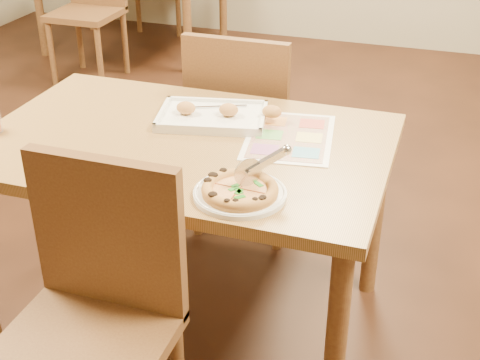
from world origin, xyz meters
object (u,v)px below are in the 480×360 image
(chair_near, at_px, (95,290))
(chair_far, at_px, (243,113))
(plate, at_px, (240,194))
(dining_table, at_px, (185,163))
(pizza, at_px, (240,190))
(appetizer_tray, at_px, (216,116))
(pizza_cutter, at_px, (261,165))
(menu, at_px, (289,137))

(chair_near, height_order, chair_far, same)
(plate, bearing_deg, dining_table, 135.10)
(plate, distance_m, pizza, 0.02)
(plate, xyz_separation_m, pizza, (0.00, -0.01, 0.02))
(plate, bearing_deg, appetizer_tray, 117.74)
(chair_near, bearing_deg, chair_far, 90.00)
(pizza_cutter, bearing_deg, plate, 177.58)
(dining_table, xyz_separation_m, plate, (0.28, -0.28, 0.09))
(dining_table, distance_m, chair_far, 0.61)
(chair_near, bearing_deg, appetizer_tray, 86.54)
(dining_table, distance_m, pizza, 0.42)
(pizza, relative_size, appetizer_tray, 0.49)
(menu, bearing_deg, plate, -94.47)
(dining_table, relative_size, appetizer_tray, 3.03)
(dining_table, relative_size, menu, 3.41)
(pizza, relative_size, menu, 0.55)
(dining_table, bearing_deg, chair_far, 90.00)
(dining_table, relative_size, plate, 5.11)
(chair_far, distance_m, plate, 0.94)
(chair_far, height_order, pizza, chair_far)
(pizza, bearing_deg, appetizer_tray, 117.58)
(chair_far, height_order, appetizer_tray, chair_far)
(pizza, bearing_deg, chair_near, -132.78)
(plate, distance_m, pizza_cutter, 0.10)
(chair_near, relative_size, appetizer_tray, 1.10)
(pizza, xyz_separation_m, pizza_cutter, (0.04, 0.05, 0.06))
(chair_near, relative_size, menu, 1.23)
(pizza, xyz_separation_m, menu, (0.03, 0.41, -0.02))
(dining_table, height_order, appetizer_tray, appetizer_tray)
(dining_table, xyz_separation_m, pizza_cutter, (0.33, -0.24, 0.17))
(chair_near, height_order, appetizer_tray, chair_near)
(plate, relative_size, pizza, 1.22)
(appetizer_tray, xyz_separation_m, menu, (0.27, -0.05, -0.01))
(pizza, height_order, appetizer_tray, appetizer_tray)
(pizza, bearing_deg, menu, 86.01)
(menu, bearing_deg, appetizer_tray, 169.75)
(chair_far, relative_size, plate, 1.85)
(appetizer_tray, bearing_deg, menu, -10.25)
(chair_near, height_order, pizza, chair_near)
(chair_far, height_order, pizza_cutter, chair_far)
(plate, bearing_deg, pizza_cutter, 41.36)
(dining_table, distance_m, appetizer_tray, 0.20)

